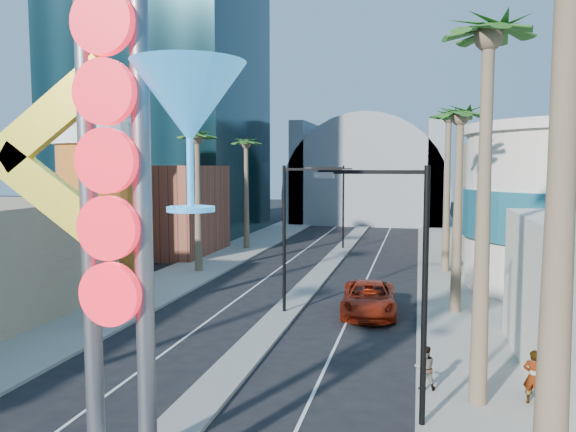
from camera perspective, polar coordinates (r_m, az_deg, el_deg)
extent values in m
cube|color=gray|center=(47.57, -7.32, -4.48)|extent=(5.00, 100.00, 0.15)
cube|color=gray|center=(44.70, 16.25, -5.27)|extent=(5.00, 100.00, 0.15)
cube|color=gray|center=(48.09, 4.65, -4.35)|extent=(1.60, 84.00, 0.15)
cube|color=black|center=(69.57, -12.61, 19.17)|extent=(20.00, 20.00, 50.00)
cube|color=brown|center=(52.39, -12.89, 0.64)|extent=(10.00, 10.00, 8.00)
cube|color=tan|center=(57.71, 22.15, 1.79)|extent=(10.00, 20.00, 10.00)
cylinder|color=#B55218|center=(45.81, -18.44, 1.13)|extent=(6.40, 6.40, 10.00)
cylinder|color=white|center=(45.77, -18.63, 7.89)|extent=(7.00, 7.00, 1.60)
sphere|color=white|center=(45.82, -18.66, 8.89)|extent=(6.60, 6.60, 6.60)
cylinder|color=slate|center=(81.32, 8.23, 2.27)|extent=(22.00, 16.00, 22.00)
cube|color=slate|center=(82.49, 1.99, 4.44)|extent=(2.00, 16.00, 14.00)
cube|color=slate|center=(80.95, 14.63, 4.27)|extent=(2.00, 16.00, 14.00)
cylinder|color=slate|center=(14.25, -19.49, -1.15)|extent=(0.44, 0.44, 12.00)
cylinder|color=slate|center=(13.55, -14.49, -1.33)|extent=(0.44, 0.44, 12.00)
cylinder|color=red|center=(13.88, -18.35, 18.26)|extent=(1.50, 0.25, 1.50)
cylinder|color=red|center=(13.61, -18.16, 11.90)|extent=(1.50, 0.25, 1.50)
cylinder|color=red|center=(13.51, -17.98, 5.36)|extent=(1.50, 0.25, 1.50)
cylinder|color=red|center=(13.58, -17.80, -1.19)|extent=(1.50, 0.25, 1.50)
cylinder|color=red|center=(13.83, -17.62, -7.58)|extent=(1.50, 0.25, 1.50)
cube|color=yellow|center=(14.73, -22.80, 9.46)|extent=(3.47, 0.25, 2.80)
cube|color=yellow|center=(14.70, -22.53, 1.67)|extent=(3.47, 0.25, 2.80)
cone|color=#2791DD|center=(13.03, -10.01, 11.28)|extent=(2.60, 2.60, 1.80)
cylinder|color=#2791DD|center=(12.95, -9.90, 4.23)|extent=(0.16, 0.16, 1.60)
cylinder|color=#2791DD|center=(12.99, -9.85, 0.70)|extent=(1.10, 1.10, 0.12)
cylinder|color=black|center=(30.01, -0.39, -2.50)|extent=(0.18, 0.18, 8.00)
cube|color=black|center=(29.38, 3.03, 4.76)|extent=(3.60, 0.12, 0.12)
cube|color=slate|center=(29.14, 6.14, 4.54)|extent=(0.60, 0.25, 0.18)
cylinder|color=black|center=(53.53, 5.63, 0.84)|extent=(0.18, 0.18, 8.00)
cube|color=black|center=(53.64, 3.76, 4.92)|extent=(3.60, 0.12, 0.12)
cube|color=slate|center=(53.93, 2.07, 4.83)|extent=(0.60, 0.25, 0.18)
cylinder|color=black|center=(17.39, 13.71, -8.27)|extent=(0.18, 0.18, 8.00)
cube|color=black|center=(16.98, 8.49, 4.44)|extent=(3.24, 0.12, 0.12)
cube|color=slate|center=(17.16, 3.68, 4.16)|extent=(0.60, 0.25, 0.18)
cylinder|color=brown|center=(29.68, -19.44, 0.52)|extent=(0.40, 0.40, 11.50)
sphere|color=#1E4D19|center=(29.80, -19.78, 11.60)|extent=(2.40, 2.40, 2.40)
cylinder|color=brown|center=(42.17, -9.13, 1.01)|extent=(0.40, 0.40, 10.00)
sphere|color=#1E4D19|center=(42.12, -9.23, 7.81)|extent=(2.40, 2.40, 2.40)
cylinder|color=brown|center=(53.45, -4.26, 1.92)|extent=(0.40, 0.40, 10.00)
sphere|color=#1E4D19|center=(53.40, -4.29, 7.28)|extent=(2.40, 2.40, 2.40)
cylinder|color=brown|center=(9.48, 25.48, -10.58)|extent=(0.40, 0.40, 11.00)
cylinder|color=brown|center=(19.13, 19.18, -1.11)|extent=(0.40, 0.40, 12.00)
sphere|color=#1E4D19|center=(19.45, 19.72, 16.75)|extent=(2.40, 2.40, 2.40)
cylinder|color=brown|center=(31.11, 16.84, -0.14)|extent=(0.40, 0.40, 10.50)
sphere|color=#1E4D19|center=(31.09, 17.10, 9.55)|extent=(2.40, 2.40, 2.40)
cylinder|color=brown|center=(43.03, 15.85, 1.96)|extent=(0.40, 0.40, 11.50)
sphere|color=#1E4D19|center=(43.11, 16.04, 9.61)|extent=(2.40, 2.40, 2.40)
imported|color=maroon|center=(30.85, 8.20, -8.29)|extent=(3.30, 6.34, 1.71)
imported|color=gray|center=(20.79, 23.68, -14.76)|extent=(0.78, 0.66, 1.82)
imported|color=gray|center=(20.92, 13.74, -14.73)|extent=(0.87, 0.75, 1.56)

